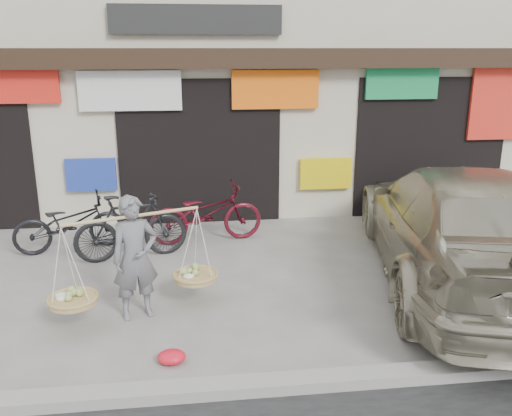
{
  "coord_description": "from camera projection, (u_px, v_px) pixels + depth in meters",
  "views": [
    {
      "loc": [
        -0.17,
        -6.54,
        3.23
      ],
      "look_at": [
        0.74,
        0.9,
        1.01
      ],
      "focal_mm": 38.0,
      "sensor_mm": 36.0,
      "label": 1
    }
  ],
  "objects": [
    {
      "name": "ground",
      "position": [
        209.0,
        302.0,
        7.17
      ],
      "size": [
        70.0,
        70.0,
        0.0
      ],
      "primitive_type": "plane",
      "color": "gray",
      "rests_on": "ground"
    },
    {
      "name": "kerb",
      "position": [
        217.0,
        388.0,
        5.25
      ],
      "size": [
        70.0,
        0.25,
        0.12
      ],
      "primitive_type": "cube",
      "color": "gray",
      "rests_on": "ground"
    },
    {
      "name": "shophouse_block",
      "position": [
        194.0,
        38.0,
        12.29
      ],
      "size": [
        14.0,
        6.32,
        7.0
      ],
      "color": "beige",
      "rests_on": "ground"
    },
    {
      "name": "street_vendor",
      "position": [
        136.0,
        263.0,
        6.59
      ],
      "size": [
        2.0,
        1.08,
        1.56
      ],
      "rotation": [
        0.0,
        0.0,
        0.34
      ],
      "color": "slate",
      "rests_on": "ground"
    },
    {
      "name": "bike_0",
      "position": [
        70.0,
        223.0,
        8.87
      ],
      "size": [
        1.89,
        1.07,
        0.94
      ],
      "primitive_type": "imported",
      "rotation": [
        0.0,
        0.0,
        1.83
      ],
      "color": "black",
      "rests_on": "ground"
    },
    {
      "name": "bike_1",
      "position": [
        131.0,
        227.0,
        8.5
      ],
      "size": [
        1.84,
        0.89,
        1.06
      ],
      "primitive_type": "imported",
      "rotation": [
        0.0,
        0.0,
        1.8
      ],
      "color": "black",
      "rests_on": "ground"
    },
    {
      "name": "bike_2",
      "position": [
        206.0,
        213.0,
        9.27
      ],
      "size": [
        2.01,
        0.93,
        1.02
      ],
      "primitive_type": "imported",
      "rotation": [
        0.0,
        0.0,
        1.71
      ],
      "color": "#510D19",
      "rests_on": "ground"
    },
    {
      "name": "suv",
      "position": [
        462.0,
        225.0,
        7.61
      ],
      "size": [
        3.51,
        6.14,
        1.68
      ],
      "rotation": [
        0.0,
        0.0,
        2.93
      ],
      "color": "#A59E85",
      "rests_on": "ground"
    },
    {
      "name": "red_bag",
      "position": [
        172.0,
        357.0,
        5.76
      ],
      "size": [
        0.31,
        0.25,
        0.14
      ],
      "primitive_type": "ellipsoid",
      "color": "red",
      "rests_on": "ground"
    }
  ]
}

